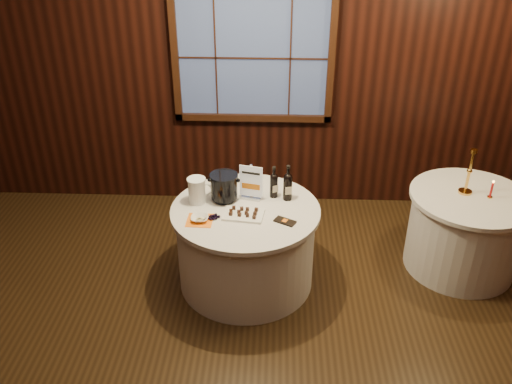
{
  "coord_description": "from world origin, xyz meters",
  "views": [
    {
      "loc": [
        0.25,
        -2.92,
        3.18
      ],
      "look_at": [
        0.09,
        0.9,
        0.99
      ],
      "focal_mm": 38.0,
      "sensor_mm": 36.0,
      "label": 1
    }
  ],
  "objects_px": {
    "chocolate_box": "(285,221)",
    "cracker_bowl": "(200,218)",
    "sign_stand": "(251,187)",
    "glass_pitcher": "(197,190)",
    "grape_bunch": "(214,218)",
    "red_candle": "(491,191)",
    "port_bottle_left": "(274,184)",
    "brass_candlestick": "(468,178)",
    "side_table": "(464,231)",
    "chocolate_plate": "(243,214)",
    "main_table": "(246,245)",
    "ice_bucket": "(224,187)",
    "port_bottle_right": "(288,185)"
  },
  "relations": [
    {
      "from": "grape_bunch",
      "to": "brass_candlestick",
      "type": "xyz_separation_m",
      "value": [
        2.2,
        0.54,
        0.14
      ]
    },
    {
      "from": "main_table",
      "to": "side_table",
      "type": "relative_size",
      "value": 1.19
    },
    {
      "from": "port_bottle_left",
      "to": "port_bottle_right",
      "type": "bearing_deg",
      "value": -42.63
    },
    {
      "from": "sign_stand",
      "to": "brass_candlestick",
      "type": "xyz_separation_m",
      "value": [
        1.9,
        0.18,
        0.04
      ]
    },
    {
      "from": "sign_stand",
      "to": "chocolate_plate",
      "type": "distance_m",
      "value": 0.3
    },
    {
      "from": "glass_pitcher",
      "to": "port_bottle_right",
      "type": "bearing_deg",
      "value": -3.2
    },
    {
      "from": "chocolate_plate",
      "to": "brass_candlestick",
      "type": "bearing_deg",
      "value": 13.29
    },
    {
      "from": "port_bottle_right",
      "to": "cracker_bowl",
      "type": "height_order",
      "value": "port_bottle_right"
    },
    {
      "from": "cracker_bowl",
      "to": "brass_candlestick",
      "type": "xyz_separation_m",
      "value": [
        2.31,
        0.55,
        0.13
      ]
    },
    {
      "from": "sign_stand",
      "to": "glass_pitcher",
      "type": "height_order",
      "value": "sign_stand"
    },
    {
      "from": "side_table",
      "to": "port_bottle_right",
      "type": "xyz_separation_m",
      "value": [
        -1.64,
        -0.13,
        0.52
      ]
    },
    {
      "from": "main_table",
      "to": "cracker_bowl",
      "type": "bearing_deg",
      "value": -150.76
    },
    {
      "from": "grape_bunch",
      "to": "brass_candlestick",
      "type": "bearing_deg",
      "value": 13.72
    },
    {
      "from": "port_bottle_left",
      "to": "cracker_bowl",
      "type": "relative_size",
      "value": 2.08
    },
    {
      "from": "side_table",
      "to": "red_candle",
      "type": "relative_size",
      "value": 6.35
    },
    {
      "from": "main_table",
      "to": "ice_bucket",
      "type": "bearing_deg",
      "value": 145.12
    },
    {
      "from": "main_table",
      "to": "glass_pitcher",
      "type": "relative_size",
      "value": 5.57
    },
    {
      "from": "side_table",
      "to": "glass_pitcher",
      "type": "relative_size",
      "value": 4.7
    },
    {
      "from": "port_bottle_left",
      "to": "brass_candlestick",
      "type": "height_order",
      "value": "brass_candlestick"
    },
    {
      "from": "side_table",
      "to": "ice_bucket",
      "type": "distance_m",
      "value": 2.26
    },
    {
      "from": "port_bottle_right",
      "to": "red_candle",
      "type": "relative_size",
      "value": 1.92
    },
    {
      "from": "main_table",
      "to": "red_candle",
      "type": "bearing_deg",
      "value": 7.19
    },
    {
      "from": "glass_pitcher",
      "to": "brass_candlestick",
      "type": "relative_size",
      "value": 0.54
    },
    {
      "from": "ice_bucket",
      "to": "cracker_bowl",
      "type": "relative_size",
      "value": 1.76
    },
    {
      "from": "chocolate_box",
      "to": "cracker_bowl",
      "type": "bearing_deg",
      "value": -150.74
    },
    {
      "from": "grape_bunch",
      "to": "red_candle",
      "type": "relative_size",
      "value": 0.96
    },
    {
      "from": "side_table",
      "to": "chocolate_plate",
      "type": "height_order",
      "value": "chocolate_plate"
    },
    {
      "from": "sign_stand",
      "to": "red_candle",
      "type": "bearing_deg",
      "value": 16.18
    },
    {
      "from": "side_table",
      "to": "grape_bunch",
      "type": "distance_m",
      "value": 2.33
    },
    {
      "from": "ice_bucket",
      "to": "grape_bunch",
      "type": "bearing_deg",
      "value": -99.86
    },
    {
      "from": "port_bottle_right",
      "to": "red_candle",
      "type": "height_order",
      "value": "port_bottle_right"
    },
    {
      "from": "side_table",
      "to": "brass_candlestick",
      "type": "xyz_separation_m",
      "value": [
        -0.05,
        0.05,
        0.54
      ]
    },
    {
      "from": "sign_stand",
      "to": "glass_pitcher",
      "type": "relative_size",
      "value": 1.44
    },
    {
      "from": "port_bottle_right",
      "to": "glass_pitcher",
      "type": "bearing_deg",
      "value": 174.36
    },
    {
      "from": "port_bottle_right",
      "to": "chocolate_plate",
      "type": "xyz_separation_m",
      "value": [
        -0.37,
        -0.29,
        -0.12
      ]
    },
    {
      "from": "main_table",
      "to": "chocolate_plate",
      "type": "bearing_deg",
      "value": -94.93
    },
    {
      "from": "main_table",
      "to": "side_table",
      "type": "bearing_deg",
      "value": 8.53
    },
    {
      "from": "chocolate_plate",
      "to": "grape_bunch",
      "type": "xyz_separation_m",
      "value": [
        -0.24,
        -0.07,
        -0.0
      ]
    },
    {
      "from": "ice_bucket",
      "to": "glass_pitcher",
      "type": "relative_size",
      "value": 1.09
    },
    {
      "from": "sign_stand",
      "to": "chocolate_box",
      "type": "relative_size",
      "value": 1.9
    },
    {
      "from": "main_table",
      "to": "cracker_bowl",
      "type": "distance_m",
      "value": 0.58
    },
    {
      "from": "grape_bunch",
      "to": "cracker_bowl",
      "type": "bearing_deg",
      "value": -171.82
    },
    {
      "from": "main_table",
      "to": "sign_stand",
      "type": "distance_m",
      "value": 0.53
    },
    {
      "from": "cracker_bowl",
      "to": "glass_pitcher",
      "type": "bearing_deg",
      "value": 100.75
    },
    {
      "from": "main_table",
      "to": "grape_bunch",
      "type": "xyz_separation_m",
      "value": [
        -0.25,
        -0.19,
        0.4
      ]
    },
    {
      "from": "chocolate_plate",
      "to": "brass_candlestick",
      "type": "distance_m",
      "value": 2.02
    },
    {
      "from": "sign_stand",
      "to": "glass_pitcher",
      "type": "bearing_deg",
      "value": -156.64
    },
    {
      "from": "side_table",
      "to": "cracker_bowl",
      "type": "distance_m",
      "value": 2.45
    },
    {
      "from": "chocolate_plate",
      "to": "chocolate_box",
      "type": "bearing_deg",
      "value": -13.91
    },
    {
      "from": "port_bottle_left",
      "to": "cracker_bowl",
      "type": "bearing_deg",
      "value": -170.11
    }
  ]
}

